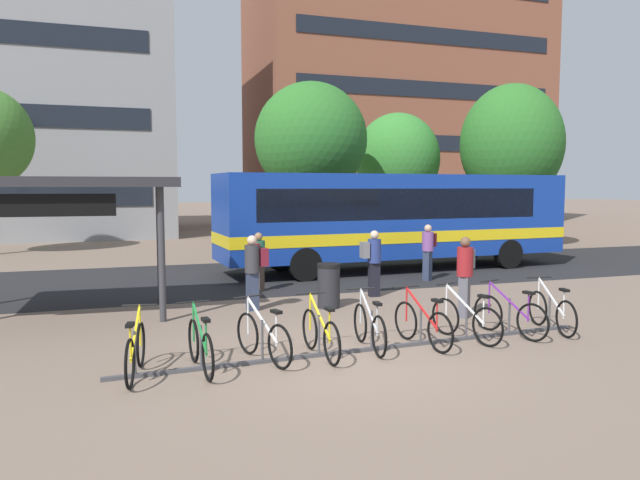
{
  "coord_description": "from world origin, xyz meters",
  "views": [
    {
      "loc": [
        -3.46,
        -8.67,
        2.8
      ],
      "look_at": [
        0.98,
        4.41,
        1.55
      ],
      "focal_mm": 33.28,
      "sensor_mm": 36.0,
      "label": 1
    }
  ],
  "objects_px": {
    "parked_bicycle_white_2": "(263,338)",
    "parked_bicycle_red_5": "(422,325)",
    "commuter_grey_pack_3": "(465,271)",
    "parked_bicycle_green_1": "(200,346)",
    "parked_bicycle_white_6": "(466,320)",
    "parked_bicycle_yellow_0": "(136,352)",
    "parked_bicycle_yellow_3": "(320,334)",
    "parked_bicycle_white_8": "(552,312)",
    "street_tree_2": "(311,140)",
    "trash_bin": "(329,285)",
    "street_tree_3": "(397,159)",
    "commuter_maroon_pack_2": "(254,267)",
    "commuter_red_pack_0": "(258,258)",
    "parked_bicycle_purple_7": "(510,316)",
    "street_tree_0": "(511,144)",
    "parked_bicycle_silver_4": "(369,328)",
    "city_bus": "(398,217)",
    "commuter_maroon_pack_1": "(428,248)",
    "transit_shelter": "(42,187)"
  },
  "relations": [
    {
      "from": "commuter_red_pack_0",
      "to": "commuter_grey_pack_3",
      "type": "relative_size",
      "value": 0.91
    },
    {
      "from": "parked_bicycle_silver_4",
      "to": "parked_bicycle_green_1",
      "type": "bearing_deg",
      "value": 100.74
    },
    {
      "from": "parked_bicycle_white_2",
      "to": "commuter_red_pack_0",
      "type": "bearing_deg",
      "value": -29.09
    },
    {
      "from": "street_tree_2",
      "to": "parked_bicycle_white_2",
      "type": "bearing_deg",
      "value": -110.71
    },
    {
      "from": "parked_bicycle_white_2",
      "to": "trash_bin",
      "type": "height_order",
      "value": "trash_bin"
    },
    {
      "from": "city_bus",
      "to": "commuter_grey_pack_3",
      "type": "height_order",
      "value": "city_bus"
    },
    {
      "from": "parked_bicycle_white_8",
      "to": "street_tree_2",
      "type": "bearing_deg",
      "value": 10.32
    },
    {
      "from": "commuter_grey_pack_3",
      "to": "parked_bicycle_red_5",
      "type": "bearing_deg",
      "value": -1.98
    },
    {
      "from": "parked_bicycle_purple_7",
      "to": "street_tree_0",
      "type": "distance_m",
      "value": 17.83
    },
    {
      "from": "parked_bicycle_yellow_3",
      "to": "parked_bicycle_white_6",
      "type": "bearing_deg",
      "value": -89.07
    },
    {
      "from": "commuter_red_pack_0",
      "to": "street_tree_0",
      "type": "relative_size",
      "value": 0.21
    },
    {
      "from": "parked_bicycle_white_2",
      "to": "commuter_red_pack_0",
      "type": "height_order",
      "value": "commuter_red_pack_0"
    },
    {
      "from": "parked_bicycle_green_1",
      "to": "parked_bicycle_white_8",
      "type": "xyz_separation_m",
      "value": [
        6.78,
        0.35,
        0.0
      ]
    },
    {
      "from": "parked_bicycle_red_5",
      "to": "parked_bicycle_white_8",
      "type": "bearing_deg",
      "value": -94.41
    },
    {
      "from": "parked_bicycle_white_2",
      "to": "parked_bicycle_yellow_3",
      "type": "xyz_separation_m",
      "value": [
        0.95,
        -0.07,
        0.0
      ]
    },
    {
      "from": "commuter_red_pack_0",
      "to": "trash_bin",
      "type": "distance_m",
      "value": 2.81
    },
    {
      "from": "parked_bicycle_yellow_0",
      "to": "parked_bicycle_silver_4",
      "type": "xyz_separation_m",
      "value": [
        3.85,
        0.27,
        0.0
      ]
    },
    {
      "from": "parked_bicycle_green_1",
      "to": "commuter_red_pack_0",
      "type": "xyz_separation_m",
      "value": [
        2.36,
        6.42,
        0.53
      ]
    },
    {
      "from": "commuter_maroon_pack_2",
      "to": "parked_bicycle_white_2",
      "type": "bearing_deg",
      "value": 75.68
    },
    {
      "from": "commuter_grey_pack_3",
      "to": "parked_bicycle_yellow_3",
      "type": "bearing_deg",
      "value": -18.55
    },
    {
      "from": "city_bus",
      "to": "parked_bicycle_white_2",
      "type": "height_order",
      "value": "city_bus"
    },
    {
      "from": "commuter_red_pack_0",
      "to": "commuter_maroon_pack_2",
      "type": "distance_m",
      "value": 2.38
    },
    {
      "from": "commuter_grey_pack_3",
      "to": "parked_bicycle_green_1",
      "type": "bearing_deg",
      "value": -25.25
    },
    {
      "from": "parked_bicycle_white_8",
      "to": "trash_bin",
      "type": "xyz_separation_m",
      "value": [
        -3.33,
        3.52,
        0.13
      ]
    },
    {
      "from": "commuter_maroon_pack_2",
      "to": "parked_bicycle_purple_7",
      "type": "bearing_deg",
      "value": 132.79
    },
    {
      "from": "street_tree_0",
      "to": "parked_bicycle_red_5",
      "type": "bearing_deg",
      "value": -130.85
    },
    {
      "from": "parked_bicycle_white_2",
      "to": "transit_shelter",
      "type": "bearing_deg",
      "value": 21.47
    },
    {
      "from": "city_bus",
      "to": "transit_shelter",
      "type": "distance_m",
      "value": 11.32
    },
    {
      "from": "street_tree_3",
      "to": "parked_bicycle_white_8",
      "type": "bearing_deg",
      "value": -106.28
    },
    {
      "from": "transit_shelter",
      "to": "commuter_maroon_pack_1",
      "type": "distance_m",
      "value": 10.54
    },
    {
      "from": "parked_bicycle_yellow_0",
      "to": "parked_bicycle_white_6",
      "type": "bearing_deg",
      "value": -77.28
    },
    {
      "from": "parked_bicycle_white_2",
      "to": "parked_bicycle_red_5",
      "type": "distance_m",
      "value": 2.86
    },
    {
      "from": "commuter_red_pack_0",
      "to": "street_tree_3",
      "type": "xyz_separation_m",
      "value": [
        9.33,
        10.73,
        3.22
      ]
    },
    {
      "from": "parked_bicycle_green_1",
      "to": "parked_bicycle_white_6",
      "type": "height_order",
      "value": "same"
    },
    {
      "from": "parked_bicycle_white_2",
      "to": "parked_bicycle_red_5",
      "type": "xyz_separation_m",
      "value": [
        2.86,
        -0.0,
        0.0
      ]
    },
    {
      "from": "commuter_red_pack_0",
      "to": "parked_bicycle_yellow_0",
      "type": "bearing_deg",
      "value": -165.59
    },
    {
      "from": "parked_bicycle_silver_4",
      "to": "commuter_maroon_pack_1",
      "type": "relative_size",
      "value": 1.02
    },
    {
      "from": "parked_bicycle_yellow_3",
      "to": "parked_bicycle_white_8",
      "type": "relative_size",
      "value": 1.01
    },
    {
      "from": "parked_bicycle_white_8",
      "to": "city_bus",
      "type": "bearing_deg",
      "value": 2.78
    },
    {
      "from": "city_bus",
      "to": "parked_bicycle_white_2",
      "type": "distance_m",
      "value": 11.27
    },
    {
      "from": "city_bus",
      "to": "commuter_maroon_pack_1",
      "type": "xyz_separation_m",
      "value": [
        -0.21,
        -2.43,
        -0.8
      ]
    },
    {
      "from": "parked_bicycle_yellow_0",
      "to": "parked_bicycle_white_2",
      "type": "distance_m",
      "value": 1.97
    },
    {
      "from": "commuter_maroon_pack_1",
      "to": "street_tree_0",
      "type": "height_order",
      "value": "street_tree_0"
    },
    {
      "from": "commuter_maroon_pack_1",
      "to": "commuter_grey_pack_3",
      "type": "bearing_deg",
      "value": 32.21
    },
    {
      "from": "parked_bicycle_silver_4",
      "to": "city_bus",
      "type": "bearing_deg",
      "value": -23.98
    },
    {
      "from": "parked_bicycle_white_8",
      "to": "commuter_maroon_pack_2",
      "type": "height_order",
      "value": "commuter_maroon_pack_2"
    },
    {
      "from": "parked_bicycle_red_5",
      "to": "commuter_maroon_pack_2",
      "type": "xyz_separation_m",
      "value": [
        -2.15,
        3.93,
        0.6
      ]
    },
    {
      "from": "trash_bin",
      "to": "street_tree_3",
      "type": "xyz_separation_m",
      "value": [
        8.24,
        13.29,
        3.62
      ]
    },
    {
      "from": "street_tree_2",
      "to": "street_tree_3",
      "type": "height_order",
      "value": "street_tree_2"
    },
    {
      "from": "parked_bicycle_white_6",
      "to": "street_tree_3",
      "type": "distance_m",
      "value": 18.6
    }
  ]
}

